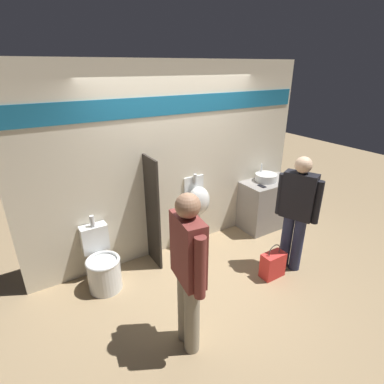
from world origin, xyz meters
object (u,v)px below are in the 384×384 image
(sink_basin, at_px, (266,177))
(shopping_bag, at_px, (273,265))
(cell_phone, at_px, (262,186))
(toilet, at_px, (102,266))
(person_in_vest, at_px, (188,269))
(person_with_lanyard, at_px, (297,210))
(urinal_near_counter, at_px, (198,200))

(sink_basin, height_order, shopping_bag, sink_basin)
(cell_phone, distance_m, toilet, 2.67)
(cell_phone, bearing_deg, person_in_vest, -149.25)
(person_in_vest, relative_size, shopping_bag, 3.40)
(cell_phone, bearing_deg, shopping_bag, -123.71)
(cell_phone, bearing_deg, person_with_lanyard, -107.00)
(cell_phone, bearing_deg, toilet, 179.16)
(toilet, distance_m, shopping_bag, 2.21)
(sink_basin, height_order, person_in_vest, person_in_vest)
(toilet, relative_size, shopping_bag, 1.86)
(person_with_lanyard, height_order, shopping_bag, person_with_lanyard)
(person_in_vest, bearing_deg, urinal_near_counter, -28.70)
(shopping_bag, bearing_deg, cell_phone, 56.29)
(sink_basin, distance_m, cell_phone, 0.29)
(cell_phone, relative_size, urinal_near_counter, 0.12)
(shopping_bag, bearing_deg, person_with_lanyard, 4.51)
(cell_phone, relative_size, person_in_vest, 0.08)
(cell_phone, height_order, person_in_vest, person_in_vest)
(cell_phone, distance_m, shopping_bag, 1.33)
(person_with_lanyard, bearing_deg, sink_basin, -48.71)
(toilet, bearing_deg, urinal_near_counter, 6.91)
(sink_basin, xyz_separation_m, toilet, (-2.85, -0.12, -0.60))
(cell_phone, relative_size, toilet, 0.15)
(cell_phone, height_order, shopping_bag, cell_phone)
(urinal_near_counter, bearing_deg, person_in_vest, -125.60)
(urinal_near_counter, height_order, person_with_lanyard, person_with_lanyard)
(sink_basin, relative_size, person_in_vest, 0.22)
(cell_phone, distance_m, person_in_vest, 2.49)
(sink_basin, bearing_deg, person_with_lanyard, -115.64)
(sink_basin, bearing_deg, urinal_near_counter, 176.93)
(toilet, xyz_separation_m, person_with_lanyard, (2.33, -0.97, 0.59))
(toilet, distance_m, person_with_lanyard, 2.59)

